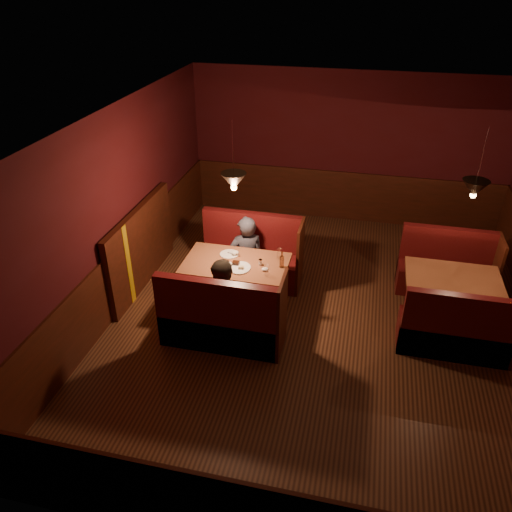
% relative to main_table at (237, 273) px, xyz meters
% --- Properties ---
extents(room, '(6.02, 7.02, 2.92)m').
position_rel_main_table_xyz_m(room, '(0.98, 0.01, 0.43)').
color(room, '#3E2216').
rests_on(room, ground).
extents(main_table, '(1.50, 0.91, 1.05)m').
position_rel_main_table_xyz_m(main_table, '(0.00, 0.00, 0.00)').
color(main_table, brown).
rests_on(main_table, ground).
extents(main_bench_far, '(1.65, 0.59, 1.12)m').
position_rel_main_table_xyz_m(main_bench_far, '(0.02, 0.85, -0.26)').
color(main_bench_far, '#530A08').
rests_on(main_bench_far, ground).
extents(main_bench_near, '(1.65, 0.59, 1.12)m').
position_rel_main_table_xyz_m(main_bench_near, '(0.02, -0.85, -0.26)').
color(main_bench_near, '#530A08').
rests_on(main_bench_near, ground).
extents(second_table, '(1.30, 0.83, 0.73)m').
position_rel_main_table_xyz_m(second_table, '(3.02, 0.45, -0.08)').
color(second_table, brown).
rests_on(second_table, ground).
extents(second_bench_far, '(1.43, 0.54, 1.02)m').
position_rel_main_table_xyz_m(second_bench_far, '(3.05, 1.22, -0.29)').
color(second_bench_far, '#530A08').
rests_on(second_bench_far, ground).
extents(second_bench_near, '(1.43, 0.54, 1.02)m').
position_rel_main_table_xyz_m(second_bench_near, '(3.05, -0.32, -0.29)').
color(second_bench_near, '#530A08').
rests_on(second_bench_near, ground).
extents(diner_a, '(0.67, 0.57, 1.57)m').
position_rel_main_table_xyz_m(diner_a, '(-0.02, 0.64, 0.17)').
color(diner_a, '#2F2F3A').
rests_on(diner_a, ground).
extents(diner_b, '(0.82, 0.70, 1.49)m').
position_rel_main_table_xyz_m(diner_b, '(-0.01, -0.57, 0.13)').
color(diner_b, black).
rests_on(diner_b, ground).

